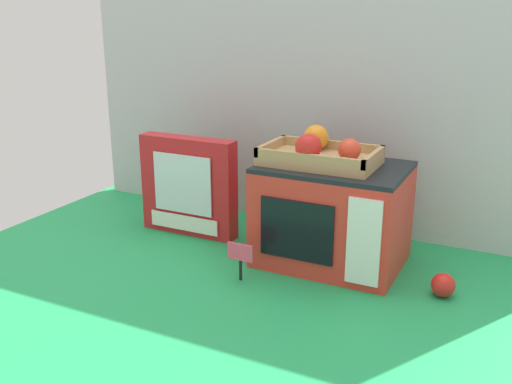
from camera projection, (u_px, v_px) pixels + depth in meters
name	position (u px, v px, depth m)	size (l,w,h in m)	color
ground_plane	(279.00, 254.00, 1.64)	(1.70, 1.70, 0.00)	#219E54
display_back_panel	(320.00, 101.00, 1.77)	(1.61, 0.03, 0.78)	#B7BABF
toy_microwave	(332.00, 214.00, 1.55)	(0.38, 0.28, 0.27)	red
food_groups_crate	(320.00, 153.00, 1.51)	(0.30, 0.19, 0.09)	tan
cookie_set_box	(188.00, 186.00, 1.76)	(0.31, 0.06, 0.30)	red
price_sign	(240.00, 256.00, 1.46)	(0.07, 0.01, 0.10)	black
loose_toy_apple	(443.00, 285.00, 1.39)	(0.06, 0.06, 0.06)	red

